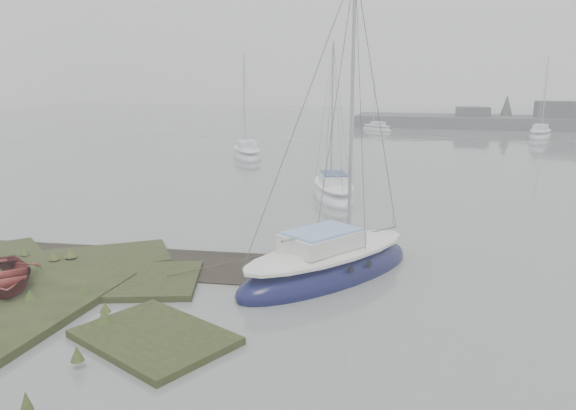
{
  "coord_description": "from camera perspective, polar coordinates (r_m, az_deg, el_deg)",
  "views": [
    {
      "loc": [
        6.7,
        -11.26,
        5.98
      ],
      "look_at": [
        1.8,
        6.44,
        1.8
      ],
      "focal_mm": 35.0,
      "sensor_mm": 36.0,
      "label": 1
    }
  ],
  "objects": [
    {
      "name": "ground",
      "position": [
        42.23,
        6.18,
        4.61
      ],
      "size": [
        160.0,
        160.0,
        0.0
      ],
      "primitive_type": "plane",
      "color": "slate",
      "rests_on": "ground"
    },
    {
      "name": "sailboat_main",
      "position": [
        17.36,
        4.09,
        -6.3
      ],
      "size": [
        5.7,
        7.06,
        9.8
      ],
      "rotation": [
        0.0,
        0.0,
        -0.58
      ],
      "color": "#0D1036",
      "rests_on": "ground"
    },
    {
      "name": "sailboat_white",
      "position": [
        28.74,
        4.6,
        1.3
      ],
      "size": [
        3.83,
        6.22,
        8.34
      ],
      "rotation": [
        0.0,
        0.0,
        0.35
      ],
      "color": "silver",
      "rests_on": "ground"
    },
    {
      "name": "sailboat_far_a",
      "position": [
        43.12,
        -4.21,
        5.17
      ],
      "size": [
        4.53,
        6.23,
        8.47
      ],
      "rotation": [
        0.0,
        0.0,
        0.48
      ],
      "color": "#AAADB4",
      "rests_on": "ground"
    },
    {
      "name": "sailboat_far_b",
      "position": [
        63.15,
        24.24,
        6.52
      ],
      "size": [
        3.49,
        6.46,
        8.68
      ],
      "rotation": [
        0.0,
        0.0,
        -0.25
      ],
      "color": "silver",
      "rests_on": "ground"
    },
    {
      "name": "sailboat_far_c",
      "position": [
        66.37,
        9.01,
        7.68
      ],
      "size": [
        4.47,
        4.26,
        6.57
      ],
      "rotation": [
        0.0,
        0.0,
        0.83
      ],
      "color": "#B5BBC0",
      "rests_on": "ground"
    },
    {
      "name": "dinghy",
      "position": [
        17.83,
        -27.05,
        -6.37
      ],
      "size": [
        3.86,
        3.85,
        0.66
      ],
      "primitive_type": "imported",
      "rotation": [
        0.0,
        0.0,
        0.8
      ],
      "color": "maroon",
      "rests_on": "marsh_bank"
    }
  ]
}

